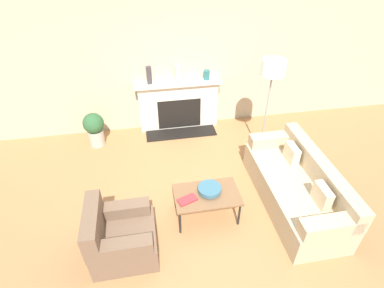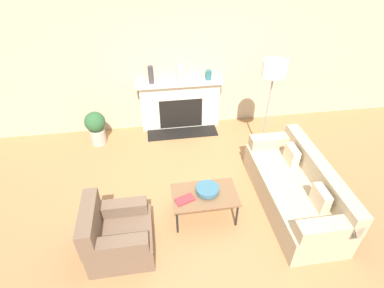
{
  "view_description": "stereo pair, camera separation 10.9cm",
  "coord_description": "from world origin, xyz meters",
  "px_view_note": "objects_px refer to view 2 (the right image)",
  "views": [
    {
      "loc": [
        -0.87,
        -2.92,
        3.49
      ],
      "look_at": [
        -0.15,
        1.13,
        0.45
      ],
      "focal_mm": 28.0,
      "sensor_mm": 36.0,
      "label": 1
    },
    {
      "loc": [
        -0.76,
        -2.93,
        3.49
      ],
      "look_at": [
        -0.15,
        1.13,
        0.45
      ],
      "focal_mm": 28.0,
      "sensor_mm": 36.0,
      "label": 2
    }
  ],
  "objects_px": {
    "fireplace": "(180,106)",
    "mantel_vase_left": "(151,75)",
    "book": "(185,200)",
    "coffee_table": "(205,196)",
    "mantel_vase_center_right": "(208,75)",
    "bowl": "(207,189)",
    "floor_lamp": "(273,78)",
    "couch": "(296,189)",
    "armchair_near": "(116,235)",
    "mantel_vase_center_left": "(180,73)",
    "potted_plant": "(96,126)"
  },
  "relations": [
    {
      "from": "fireplace",
      "to": "mantel_vase_center_left",
      "type": "height_order",
      "value": "mantel_vase_center_left"
    },
    {
      "from": "couch",
      "to": "mantel_vase_center_right",
      "type": "height_order",
      "value": "mantel_vase_center_right"
    },
    {
      "from": "couch",
      "to": "armchair_near",
      "type": "height_order",
      "value": "armchair_near"
    },
    {
      "from": "bowl",
      "to": "mantel_vase_center_left",
      "type": "relative_size",
      "value": 1.0
    },
    {
      "from": "couch",
      "to": "book",
      "type": "bearing_deg",
      "value": -86.77
    },
    {
      "from": "bowl",
      "to": "floor_lamp",
      "type": "distance_m",
      "value": 2.07
    },
    {
      "from": "mantel_vase_center_left",
      "to": "mantel_vase_left",
      "type": "bearing_deg",
      "value": 180.0
    },
    {
      "from": "bowl",
      "to": "mantel_vase_center_right",
      "type": "bearing_deg",
      "value": 79.0
    },
    {
      "from": "bowl",
      "to": "couch",
      "type": "bearing_deg",
      "value": -0.45
    },
    {
      "from": "armchair_near",
      "to": "mantel_vase_center_left",
      "type": "height_order",
      "value": "mantel_vase_center_left"
    },
    {
      "from": "mantel_vase_center_left",
      "to": "bowl",
      "type": "bearing_deg",
      "value": -88.13
    },
    {
      "from": "book",
      "to": "potted_plant",
      "type": "relative_size",
      "value": 0.44
    },
    {
      "from": "fireplace",
      "to": "bowl",
      "type": "xyz_separation_m",
      "value": [
        0.09,
        -2.42,
        -0.0
      ]
    },
    {
      "from": "coffee_table",
      "to": "mantel_vase_center_right",
      "type": "distance_m",
      "value": 2.62
    },
    {
      "from": "fireplace",
      "to": "couch",
      "type": "relative_size",
      "value": 0.84
    },
    {
      "from": "floor_lamp",
      "to": "mantel_vase_left",
      "type": "height_order",
      "value": "floor_lamp"
    },
    {
      "from": "book",
      "to": "coffee_table",
      "type": "bearing_deg",
      "value": -6.5
    },
    {
      "from": "bowl",
      "to": "book",
      "type": "relative_size",
      "value": 1.12
    },
    {
      "from": "bowl",
      "to": "mantel_vase_center_left",
      "type": "distance_m",
      "value": 2.53
    },
    {
      "from": "mantel_vase_center_left",
      "to": "mantel_vase_center_right",
      "type": "distance_m",
      "value": 0.56
    },
    {
      "from": "book",
      "to": "couch",
      "type": "bearing_deg",
      "value": -16.74
    },
    {
      "from": "bowl",
      "to": "book",
      "type": "bearing_deg",
      "value": -162.54
    },
    {
      "from": "armchair_near",
      "to": "bowl",
      "type": "distance_m",
      "value": 1.35
    },
    {
      "from": "coffee_table",
      "to": "mantel_vase_left",
      "type": "height_order",
      "value": "mantel_vase_left"
    },
    {
      "from": "armchair_near",
      "to": "potted_plant",
      "type": "xyz_separation_m",
      "value": [
        -0.5,
        2.51,
        0.08
      ]
    },
    {
      "from": "coffee_table",
      "to": "fireplace",
      "type": "bearing_deg",
      "value": 91.12
    },
    {
      "from": "mantel_vase_left",
      "to": "potted_plant",
      "type": "bearing_deg",
      "value": -162.17
    },
    {
      "from": "fireplace",
      "to": "floor_lamp",
      "type": "xyz_separation_m",
      "value": [
        1.37,
        -1.15,
        1.02
      ]
    },
    {
      "from": "fireplace",
      "to": "coffee_table",
      "type": "xyz_separation_m",
      "value": [
        0.05,
        -2.46,
        -0.09
      ]
    },
    {
      "from": "couch",
      "to": "bowl",
      "type": "relative_size",
      "value": 6.19
    },
    {
      "from": "coffee_table",
      "to": "couch",
      "type": "bearing_deg",
      "value": 1.05
    },
    {
      "from": "mantel_vase_left",
      "to": "mantel_vase_center_left",
      "type": "bearing_deg",
      "value": 0.0
    },
    {
      "from": "bowl",
      "to": "potted_plant",
      "type": "xyz_separation_m",
      "value": [
        -1.76,
        2.07,
        -0.12
      ]
    },
    {
      "from": "floor_lamp",
      "to": "mantel_vase_center_right",
      "type": "xyz_separation_m",
      "value": [
        -0.8,
        1.16,
        -0.41
      ]
    },
    {
      "from": "fireplace",
      "to": "mantel_vase_left",
      "type": "xyz_separation_m",
      "value": [
        -0.54,
        0.02,
        0.7
      ]
    },
    {
      "from": "armchair_near",
      "to": "mantel_vase_center_left",
      "type": "distance_m",
      "value": 3.23
    },
    {
      "from": "couch",
      "to": "mantel_vase_center_right",
      "type": "bearing_deg",
      "value": -160.5
    },
    {
      "from": "coffee_table",
      "to": "mantel_vase_center_right",
      "type": "relative_size",
      "value": 4.97
    },
    {
      "from": "armchair_near",
      "to": "couch",
      "type": "bearing_deg",
      "value": -80.69
    },
    {
      "from": "armchair_near",
      "to": "mantel_vase_left",
      "type": "xyz_separation_m",
      "value": [
        0.63,
        2.87,
        0.9
      ]
    },
    {
      "from": "coffee_table",
      "to": "floor_lamp",
      "type": "height_order",
      "value": "floor_lamp"
    },
    {
      "from": "floor_lamp",
      "to": "mantel_vase_left",
      "type": "xyz_separation_m",
      "value": [
        -1.91,
        1.16,
        -0.33
      ]
    },
    {
      "from": "book",
      "to": "fireplace",
      "type": "bearing_deg",
      "value": 64.6
    },
    {
      "from": "couch",
      "to": "coffee_table",
      "type": "bearing_deg",
      "value": -88.95
    },
    {
      "from": "bowl",
      "to": "floor_lamp",
      "type": "xyz_separation_m",
      "value": [
        1.27,
        1.27,
        1.03
      ]
    },
    {
      "from": "book",
      "to": "mantel_vase_center_left",
      "type": "bearing_deg",
      "value": 64.32
    },
    {
      "from": "mantel_vase_left",
      "to": "fireplace",
      "type": "bearing_deg",
      "value": -1.62
    },
    {
      "from": "fireplace",
      "to": "coffee_table",
      "type": "distance_m",
      "value": 2.46
    },
    {
      "from": "fireplace",
      "to": "armchair_near",
      "type": "bearing_deg",
      "value": -112.23
    },
    {
      "from": "couch",
      "to": "mantel_vase_center_right",
      "type": "relative_size",
      "value": 11.02
    }
  ]
}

